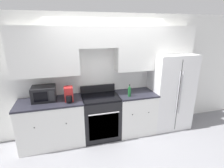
{
  "coord_description": "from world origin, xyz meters",
  "views": [
    {
      "loc": [
        -0.91,
        -3.02,
        2.29
      ],
      "look_at": [
        0.0,
        0.31,
        1.19
      ],
      "focal_mm": 28.0,
      "sensor_mm": 36.0,
      "label": 1
    }
  ],
  "objects_px": {
    "refrigerator": "(169,91)",
    "microwave": "(44,94)",
    "bottle": "(129,92)",
    "oven_range": "(101,116)"
  },
  "relations": [
    {
      "from": "microwave",
      "to": "bottle",
      "type": "height_order",
      "value": "microwave"
    },
    {
      "from": "refrigerator",
      "to": "microwave",
      "type": "distance_m",
      "value": 2.77
    },
    {
      "from": "refrigerator",
      "to": "microwave",
      "type": "height_order",
      "value": "refrigerator"
    },
    {
      "from": "oven_range",
      "to": "microwave",
      "type": "distance_m",
      "value": 1.26
    },
    {
      "from": "refrigerator",
      "to": "bottle",
      "type": "relative_size",
      "value": 6.69
    },
    {
      "from": "refrigerator",
      "to": "microwave",
      "type": "relative_size",
      "value": 3.94
    },
    {
      "from": "microwave",
      "to": "oven_range",
      "type": "bearing_deg",
      "value": -4.72
    },
    {
      "from": "oven_range",
      "to": "refrigerator",
      "type": "distance_m",
      "value": 1.71
    },
    {
      "from": "refrigerator",
      "to": "oven_range",
      "type": "bearing_deg",
      "value": -178.21
    },
    {
      "from": "oven_range",
      "to": "microwave",
      "type": "relative_size",
      "value": 2.46
    }
  ]
}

